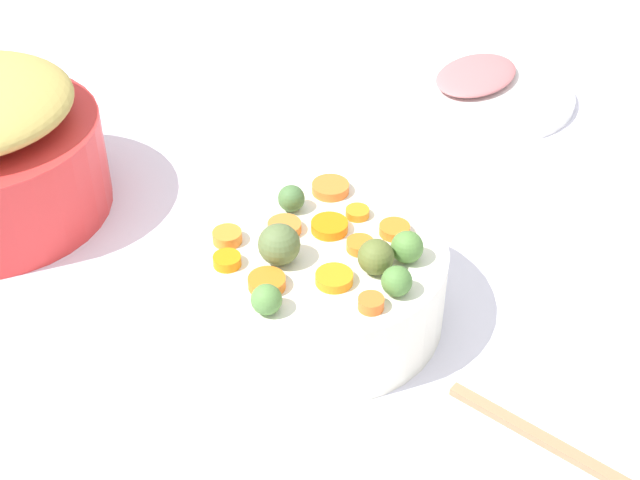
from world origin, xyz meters
TOP-DOWN VIEW (x-y plane):
  - tabletop at (0.00, 0.00)m, footprint 2.40×2.40m
  - serving_bowl_carrots at (0.02, -0.04)m, footprint 0.25×0.25m
  - carrot_slice_0 at (-0.07, -0.07)m, footprint 0.05×0.05m
  - carrot_slice_1 at (0.10, -0.05)m, footprint 0.04×0.04m
  - carrot_slice_2 at (0.06, -0.12)m, footprint 0.04×0.04m
  - carrot_slice_3 at (-0.01, -0.04)m, footprint 0.05×0.05m
  - carrot_slice_4 at (0.08, 0.05)m, footprint 0.03×0.03m
  - carrot_slice_5 at (0.01, 0.00)m, footprint 0.04×0.04m
  - carrot_slice_6 at (0.09, -0.10)m, footprint 0.03×0.03m
  - carrot_slice_7 at (-0.03, 0.02)m, footprint 0.04×0.04m
  - carrot_slice_8 at (0.06, -0.00)m, footprint 0.04×0.04m
  - carrot_slice_9 at (-0.04, -0.03)m, footprint 0.03×0.03m
  - carrot_slice_10 at (0.02, -0.08)m, footprint 0.04×0.04m
  - brussels_sprout_0 at (0.03, 0.03)m, footprint 0.03×0.03m
  - brussels_sprout_1 at (0.05, 0.06)m, footprint 0.03×0.03m
  - brussels_sprout_2 at (0.13, -0.04)m, footprint 0.03×0.03m
  - brussels_sprout_3 at (-0.02, -0.09)m, footprint 0.03×0.03m
  - brussels_sprout_4 at (-0.00, 0.05)m, footprint 0.03×0.03m
  - brussels_sprout_5 at (0.06, -0.06)m, footprint 0.04×0.04m
  - ham_plate at (-0.49, -0.04)m, footprint 0.25×0.25m
  - ham_slice_main at (-0.51, -0.06)m, footprint 0.16×0.13m

SIDE VIEW (x-z plane):
  - tabletop at x=0.00m, z-range 0.00..0.02m
  - ham_plate at x=-0.49m, z-range 0.02..0.03m
  - ham_slice_main at x=-0.51m, z-range 0.03..0.05m
  - serving_bowl_carrots at x=0.02m, z-range 0.02..0.11m
  - carrot_slice_9 at x=-0.04m, z-range 0.11..0.12m
  - carrot_slice_7 at x=-0.03m, z-range 0.11..0.12m
  - carrot_slice_8 at x=0.06m, z-range 0.11..0.12m
  - carrot_slice_10 at x=0.02m, z-range 0.11..0.12m
  - carrot_slice_5 at x=0.01m, z-range 0.11..0.12m
  - carrot_slice_0 at x=-0.07m, z-range 0.11..0.12m
  - carrot_slice_3 at x=-0.01m, z-range 0.11..0.12m
  - carrot_slice_6 at x=0.09m, z-range 0.11..0.12m
  - carrot_slice_1 at x=0.10m, z-range 0.11..0.12m
  - carrot_slice_4 at x=0.08m, z-range 0.11..0.12m
  - carrot_slice_2 at x=0.06m, z-range 0.11..0.12m
  - brussels_sprout_3 at x=-0.02m, z-range 0.11..0.14m
  - brussels_sprout_2 at x=0.13m, z-range 0.11..0.14m
  - brussels_sprout_1 at x=0.05m, z-range 0.11..0.14m
  - brussels_sprout_4 at x=0.00m, z-range 0.11..0.14m
  - brussels_sprout_0 at x=0.03m, z-range 0.11..0.14m
  - brussels_sprout_5 at x=0.06m, z-range 0.11..0.15m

